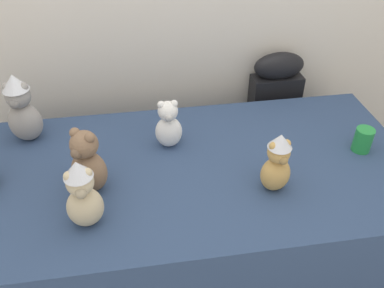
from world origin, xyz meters
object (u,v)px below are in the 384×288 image
display_table (192,224)px  instrument_case (271,124)px  teddy_bear_mocha (88,163)px  teddy_bear_sand (83,196)px  teddy_bear_honey (277,163)px  teddy_bear_snow (169,125)px  teddy_bear_ash (22,109)px  party_cup_green (363,140)px

display_table → instrument_case: bearing=46.6°
teddy_bear_mocha → teddy_bear_sand: (-0.01, -0.18, 0.01)m
teddy_bear_honey → teddy_bear_mocha: bearing=162.2°
instrument_case → teddy_bear_snow: teddy_bear_snow is taller
instrument_case → teddy_bear_snow: (-0.65, -0.44, 0.36)m
instrument_case → teddy_bear_sand: teddy_bear_sand is taller
display_table → teddy_bear_ash: bearing=156.1°
teddy_bear_snow → teddy_bear_sand: teddy_bear_sand is taller
display_table → party_cup_green: size_ratio=17.42×
teddy_bear_ash → display_table: bearing=-15.3°
teddy_bear_sand → teddy_bear_ash: size_ratio=0.87×
teddy_bear_ash → teddy_bear_honey: size_ratio=1.26×
party_cup_green → teddy_bear_honey: bearing=-158.9°
party_cup_green → teddy_bear_snow: bearing=168.8°
teddy_bear_snow → teddy_bear_sand: bearing=-128.6°
teddy_bear_honey → party_cup_green: (0.46, 0.18, -0.07)m
teddy_bear_ash → teddy_bear_honey: teddy_bear_ash is taller
instrument_case → teddy_bear_honey: size_ratio=3.55×
display_table → instrument_case: size_ratio=2.07×
display_table → teddy_bear_snow: (-0.08, 0.17, 0.47)m
display_table → teddy_bear_sand: teddy_bear_sand is taller
teddy_bear_honey → display_table: bearing=140.0°
display_table → teddy_bear_honey: 0.60m
teddy_bear_sand → party_cup_green: (1.18, 0.25, -0.08)m
teddy_bear_honey → party_cup_green: size_ratio=2.37×
teddy_bear_sand → party_cup_green: size_ratio=2.59×
instrument_case → teddy_bear_honey: teddy_bear_honey is taller
teddy_bear_mocha → teddy_bear_sand: 0.18m
teddy_bear_mocha → teddy_bear_snow: bearing=69.7°
instrument_case → teddy_bear_snow: size_ratio=3.99×
teddy_bear_snow → teddy_bear_ash: size_ratio=0.71×
teddy_bear_mocha → party_cup_green: size_ratio=2.55×
instrument_case → teddy_bear_honey: bearing=-110.9°
teddy_bear_snow → party_cup_green: size_ratio=2.11×
instrument_case → teddy_bear_ash: size_ratio=2.82×
teddy_bear_mocha → teddy_bear_ash: (-0.30, 0.38, 0.03)m
display_table → teddy_bear_sand: (-0.42, -0.25, 0.50)m
instrument_case → teddy_bear_honey: (-0.27, -0.78, 0.38)m
teddy_bear_snow → party_cup_green: teddy_bear_snow is taller
display_table → instrument_case: instrument_case is taller
teddy_bear_snow → teddy_bear_mocha: (-0.33, -0.24, 0.02)m
teddy_bear_sand → party_cup_green: 1.21m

